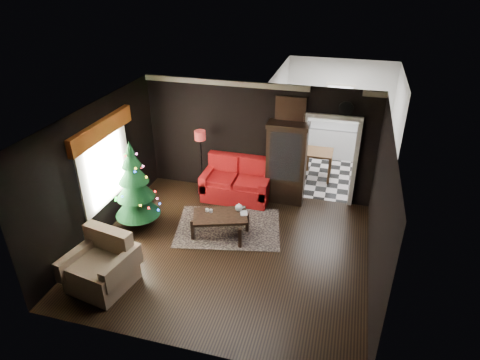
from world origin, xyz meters
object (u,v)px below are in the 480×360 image
(armchair, at_px, (100,265))
(wall_clock, at_px, (346,108))
(coffee_table, at_px, (220,225))
(curio_cabinet, at_px, (286,165))
(christmas_tree, at_px, (134,184))
(floor_lamp, at_px, (201,163))
(kitchen_table, at_px, (318,164))
(teapot, at_px, (239,207))
(loveseat, at_px, (237,180))

(armchair, distance_m, wall_clock, 5.88)
(coffee_table, bearing_deg, wall_clock, 41.67)
(curio_cabinet, height_order, christmas_tree, christmas_tree)
(christmas_tree, distance_m, coffee_table, 2.00)
(curio_cabinet, bearing_deg, floor_lamp, -174.46)
(curio_cabinet, relative_size, wall_clock, 5.94)
(wall_clock, distance_m, kitchen_table, 2.43)
(curio_cabinet, relative_size, coffee_table, 1.70)
(christmas_tree, bearing_deg, curio_cabinet, 34.19)
(floor_lamp, xyz_separation_m, christmas_tree, (-0.84, -1.76, 0.22))
(teapot, xyz_separation_m, wall_clock, (1.92, 1.75, 1.78))
(coffee_table, distance_m, kitchen_table, 3.68)
(armchair, bearing_deg, coffee_table, 62.21)
(loveseat, height_order, coffee_table, loveseat)
(teapot, bearing_deg, loveseat, 107.65)
(floor_lamp, relative_size, armchair, 1.60)
(curio_cabinet, bearing_deg, wall_clock, 8.53)
(loveseat, relative_size, curio_cabinet, 0.89)
(christmas_tree, bearing_deg, loveseat, 45.06)
(christmas_tree, bearing_deg, coffee_table, 4.21)
(armchair, bearing_deg, teapot, 60.24)
(teapot, height_order, kitchen_table, kitchen_table)
(coffee_table, bearing_deg, armchair, -128.21)
(curio_cabinet, relative_size, teapot, 10.62)
(loveseat, xyz_separation_m, wall_clock, (2.35, 0.40, 1.88))
(floor_lamp, bearing_deg, teapot, -45.92)
(kitchen_table, bearing_deg, curio_cabinet, -114.44)
(floor_lamp, distance_m, wall_clock, 3.62)
(curio_cabinet, distance_m, teapot, 1.76)
(kitchen_table, bearing_deg, christmas_tree, -136.21)
(curio_cabinet, xyz_separation_m, armchair, (-2.64, -3.84, -0.49))
(teapot, bearing_deg, floor_lamp, 134.08)
(curio_cabinet, bearing_deg, kitchen_table, 65.56)
(curio_cabinet, xyz_separation_m, wall_clock, (1.20, 0.18, 1.43))
(curio_cabinet, xyz_separation_m, christmas_tree, (-2.89, -1.96, 0.10))
(coffee_table, bearing_deg, floor_lamp, 121.41)
(loveseat, height_order, wall_clock, wall_clock)
(teapot, relative_size, kitchen_table, 0.24)
(floor_lamp, distance_m, kitchen_table, 3.18)
(floor_lamp, bearing_deg, loveseat, -1.37)
(loveseat, relative_size, kitchen_table, 2.27)
(armchair, bearing_deg, curio_cabinet, 65.92)
(christmas_tree, xyz_separation_m, wall_clock, (4.09, 2.14, 1.33))
(loveseat, height_order, teapot, loveseat)
(teapot, bearing_deg, wall_clock, 42.30)
(loveseat, xyz_separation_m, curio_cabinet, (1.15, 0.22, 0.45))
(curio_cabinet, height_order, wall_clock, wall_clock)
(armchair, relative_size, wall_clock, 3.26)
(loveseat, xyz_separation_m, kitchen_table, (1.80, 1.65, -0.12))
(coffee_table, relative_size, teapot, 6.24)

